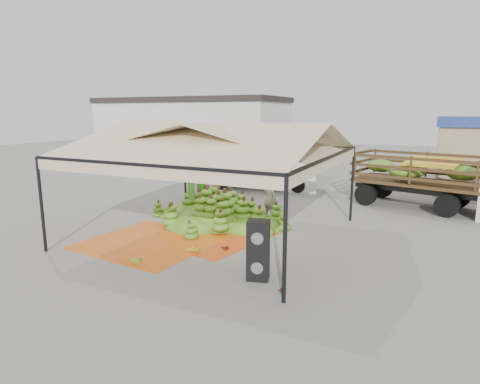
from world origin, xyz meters
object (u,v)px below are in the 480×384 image
at_px(banana_heap, 219,206).
at_px(speaker_stack, 258,250).
at_px(vendor, 270,199).
at_px(truck_left, 268,167).
at_px(truck_right, 448,176).

relative_size(banana_heap, speaker_stack, 3.73).
distance_m(speaker_stack, vendor, 6.31).
height_order(banana_heap, truck_left, truck_left).
xyz_separation_m(banana_heap, truck_left, (-0.89, 7.51, 0.61)).
bearing_deg(speaker_stack, truck_left, 94.27).
bearing_deg(vendor, truck_right, -133.35).
xyz_separation_m(truck_left, truck_right, (9.12, -1.53, 0.32)).
distance_m(banana_heap, truck_left, 7.59).
bearing_deg(truck_left, truck_right, -25.00).
height_order(speaker_stack, truck_right, truck_right).
bearing_deg(banana_heap, vendor, 42.43).
xyz_separation_m(banana_heap, speaker_stack, (3.67, -4.49, 0.16)).
bearing_deg(vendor, banana_heap, 54.85).
bearing_deg(banana_heap, speaker_stack, -50.76).
bearing_deg(vendor, speaker_stack, 121.46).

